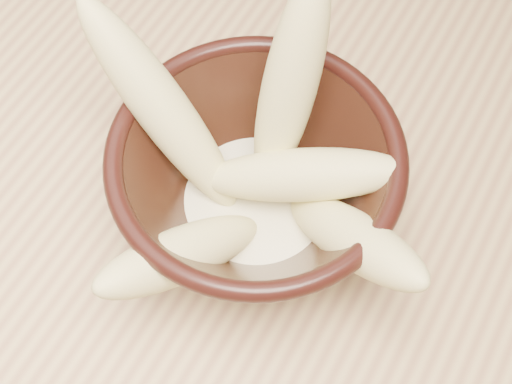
% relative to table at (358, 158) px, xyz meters
% --- Properties ---
extents(table, '(1.20, 0.80, 0.75)m').
position_rel_table_xyz_m(table, '(0.00, 0.00, 0.00)').
color(table, tan).
rests_on(table, ground).
extents(bowl, '(0.19, 0.19, 0.10)m').
position_rel_table_xyz_m(bowl, '(-0.03, -0.13, 0.14)').
color(bowl, black).
rests_on(bowl, table).
extents(milk_puddle, '(0.10, 0.10, 0.01)m').
position_rel_table_xyz_m(milk_puddle, '(-0.03, -0.13, 0.11)').
color(milk_puddle, beige).
rests_on(milk_puddle, bowl).
extents(banana_upright, '(0.04, 0.09, 0.16)m').
position_rel_table_xyz_m(banana_upright, '(-0.03, -0.09, 0.19)').
color(banana_upright, '#E8DD89').
rests_on(banana_upright, bowl).
extents(banana_left, '(0.14, 0.06, 0.14)m').
position_rel_table_xyz_m(banana_left, '(-0.10, -0.13, 0.18)').
color(banana_left, '#E8DD89').
rests_on(banana_left, bowl).
extents(banana_right, '(0.13, 0.09, 0.10)m').
position_rel_table_xyz_m(banana_right, '(0.04, -0.15, 0.15)').
color(banana_right, '#E8DD89').
rests_on(banana_right, bowl).
extents(banana_across, '(0.14, 0.08, 0.07)m').
position_rel_table_xyz_m(banana_across, '(-0.00, -0.12, 0.15)').
color(banana_across, '#E8DD89').
rests_on(banana_across, bowl).
extents(banana_front, '(0.08, 0.13, 0.09)m').
position_rel_table_xyz_m(banana_front, '(-0.04, -0.20, 0.15)').
color(banana_front, '#E8DD89').
rests_on(banana_front, bowl).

